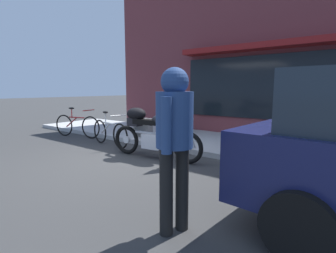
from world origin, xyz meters
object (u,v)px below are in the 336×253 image
parked_bicycle (109,132)px  sandwich_board_sign (176,120)px  second_bicycle_by_cafe (77,125)px  touring_motorcycle (151,130)px  pedestrian_walking (174,131)px

parked_bicycle → sandwich_board_sign: size_ratio=1.89×
second_bicycle_by_cafe → touring_motorcycle: bearing=-6.8°
sandwich_board_sign → touring_motorcycle: bearing=-67.8°
touring_motorcycle → second_bicycle_by_cafe: touring_motorcycle is taller
parked_bicycle → pedestrian_walking: 4.58m
touring_motorcycle → sandwich_board_sign: size_ratio=2.56×
touring_motorcycle → sandwich_board_sign: (-0.86, 2.12, -0.05)m
sandwich_board_sign → second_bicycle_by_cafe: 3.11m
second_bicycle_by_cafe → parked_bicycle: bearing=-6.4°
pedestrian_walking → second_bicycle_by_cafe: size_ratio=0.99×
touring_motorcycle → pedestrian_walking: size_ratio=1.31×
parked_bicycle → pedestrian_walking: pedestrian_walking is taller
sandwich_board_sign → second_bicycle_by_cafe: bearing=-146.5°
parked_bicycle → pedestrian_walking: size_ratio=0.96×
touring_motorcycle → pedestrian_walking: bearing=-44.2°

